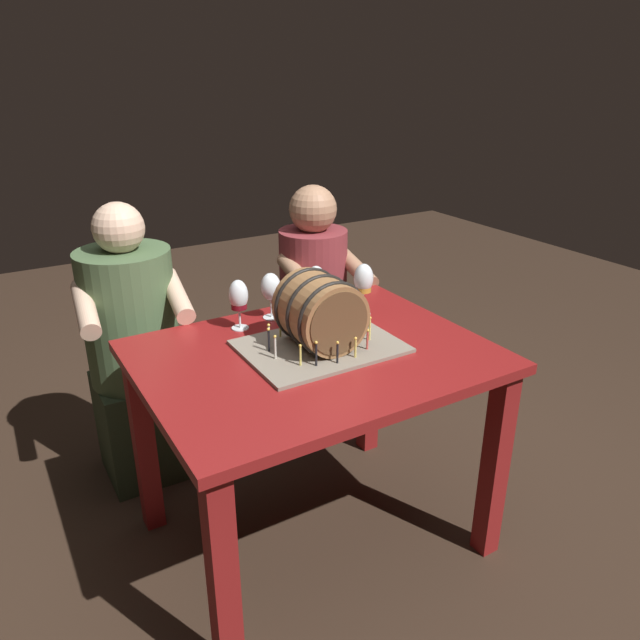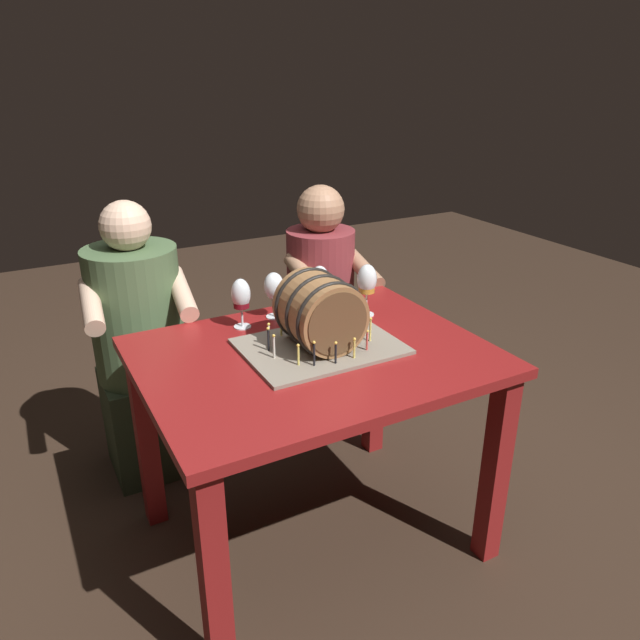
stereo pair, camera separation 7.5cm
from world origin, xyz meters
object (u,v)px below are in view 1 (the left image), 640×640
(wine_glass_red, at_px, (239,297))
(person_seated_left, at_px, (135,356))
(person_seated_right, at_px, (314,322))
(dining_table, at_px, (314,387))
(wine_glass_amber, at_px, (364,281))
(wine_glass_empty, at_px, (271,288))
(wine_glass_rose, at_px, (316,282))
(barrel_cake, at_px, (320,316))

(wine_glass_red, xyz_separation_m, person_seated_left, (-0.28, 0.41, -0.33))
(person_seated_left, bearing_deg, person_seated_right, -0.04)
(person_seated_left, height_order, person_seated_right, person_seated_left)
(dining_table, height_order, wine_glass_amber, wine_glass_amber)
(wine_glass_red, distance_m, wine_glass_amber, 0.46)
(wine_glass_amber, distance_m, person_seated_left, 0.96)
(person_seated_left, bearing_deg, wine_glass_empty, -41.95)
(person_seated_left, bearing_deg, wine_glass_rose, -34.16)
(barrel_cake, relative_size, person_seated_right, 0.44)
(wine_glass_rose, height_order, person_seated_left, person_seated_left)
(wine_glass_amber, relative_size, person_seated_right, 0.17)
(wine_glass_rose, xyz_separation_m, wine_glass_red, (-0.32, -0.01, 0.00))
(wine_glass_red, bearing_deg, dining_table, -66.69)
(person_seated_left, xyz_separation_m, person_seated_right, (0.83, -0.00, -0.03))
(wine_glass_red, xyz_separation_m, person_seated_right, (0.54, 0.41, -0.36))
(barrel_cake, xyz_separation_m, wine_glass_red, (-0.16, 0.28, 0.00))
(wine_glass_rose, relative_size, person_seated_right, 0.15)
(barrel_cake, relative_size, person_seated_left, 0.43)
(barrel_cake, xyz_separation_m, wine_glass_amber, (0.29, 0.17, 0.02))
(wine_glass_red, height_order, person_seated_right, person_seated_right)
(dining_table, distance_m, wine_glass_rose, 0.43)
(wine_glass_empty, bearing_deg, barrel_cake, -86.14)
(wine_glass_rose, distance_m, person_seated_left, 0.80)
(person_seated_right, bearing_deg, wine_glass_empty, -136.49)
(wine_glass_red, bearing_deg, wine_glass_rose, 1.01)
(dining_table, bearing_deg, person_seated_left, 120.17)
(dining_table, height_order, person_seated_right, person_seated_right)
(wine_glass_red, relative_size, person_seated_left, 0.16)
(wine_glass_rose, bearing_deg, wine_glass_empty, 171.74)
(dining_table, height_order, wine_glass_empty, wine_glass_empty)
(barrel_cake, bearing_deg, person_seated_right, 61.27)
(barrel_cake, bearing_deg, dining_table, -152.79)
(wine_glass_amber, bearing_deg, wine_glass_rose, 138.48)
(barrel_cake, distance_m, person_seated_right, 0.87)
(wine_glass_amber, bearing_deg, barrel_cake, -149.39)
(barrel_cake, relative_size, wine_glass_empty, 2.91)
(barrel_cake, height_order, person_seated_right, person_seated_right)
(person_seated_left, bearing_deg, barrel_cake, -57.31)
(person_seated_left, bearing_deg, wine_glass_amber, -35.61)
(wine_glass_rose, distance_m, wine_glass_amber, 0.18)
(wine_glass_rose, height_order, person_seated_right, person_seated_right)
(wine_glass_red, xyz_separation_m, wine_glass_amber, (0.45, -0.11, 0.01))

